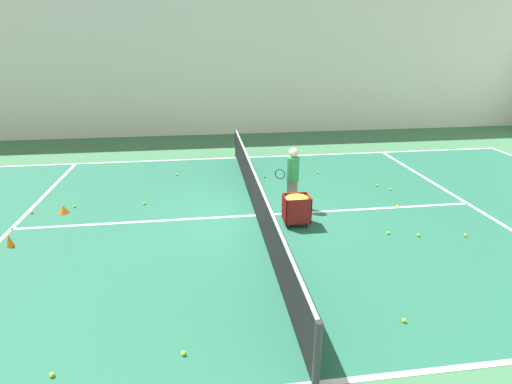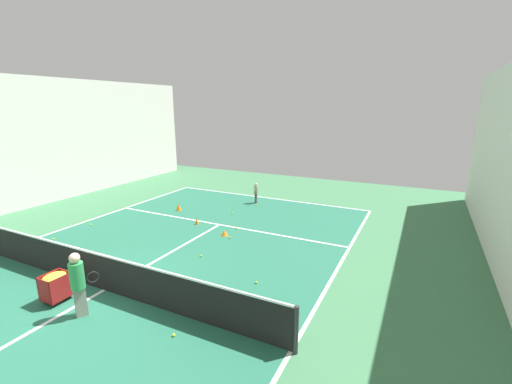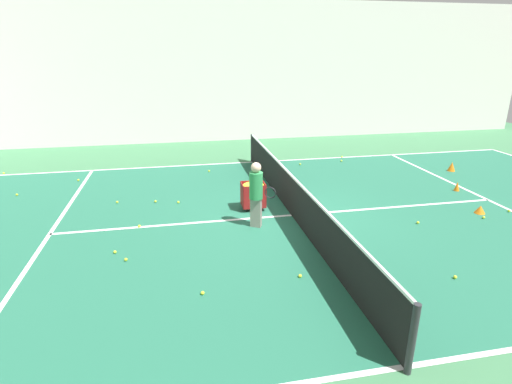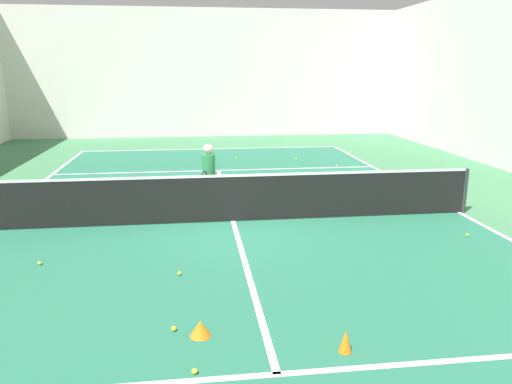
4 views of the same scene
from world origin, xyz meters
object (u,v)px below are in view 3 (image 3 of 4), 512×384
Objects in this scene: tennis_net at (292,195)px; ball_cart at (253,190)px; training_cone_1 at (452,167)px; training_cone_0 at (480,209)px; coach_at_net at (256,191)px.

tennis_net is 14.72× the size of ball_cart.
training_cone_0 is at bearing 153.49° from training_cone_1.
tennis_net is 1.12m from ball_cart.
training_cone_1 is (3.39, -7.91, -0.77)m from coach_at_net.
ball_cart is at bearing 106.11° from training_cone_1.
tennis_net is at bearing 80.40° from training_cone_0.
tennis_net is 1.22m from coach_at_net.
coach_at_net is 8.64m from training_cone_1.
tennis_net is 6.90× the size of coach_at_net.
ball_cart reaches higher than training_cone_0.
coach_at_net reaches higher than tennis_net.
training_cone_0 is 0.86× the size of training_cone_1.
training_cone_0 is 4.17m from training_cone_1.
coach_at_net is 1.22m from ball_cart.
training_cone_1 reaches higher than training_cone_0.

